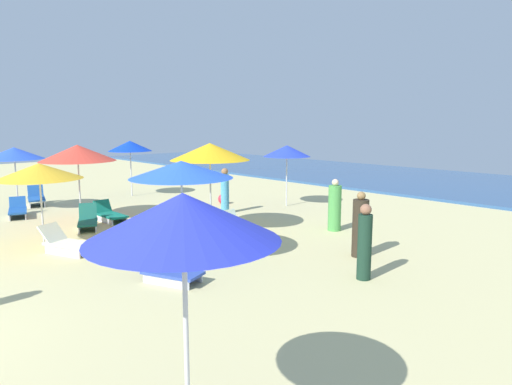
{
  "coord_description": "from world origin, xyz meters",
  "views": [
    {
      "loc": [
        8.91,
        0.55,
        3.37
      ],
      "look_at": [
        -2.28,
        11.12,
        0.94
      ],
      "focal_mm": 32.51,
      "sensor_mm": 36.0,
      "label": 1
    }
  ],
  "objects_px": {
    "umbrella_0": "(39,171)",
    "lounge_chair_2_0": "(18,210)",
    "lounge_chair_7_0": "(168,271)",
    "beach_ball_0": "(223,199)",
    "lounge_chair_7_1": "(148,241)",
    "beachgoer_4": "(335,207)",
    "umbrella_2": "(14,153)",
    "lounge_chair_6_0": "(205,233)",
    "umbrella_7": "(181,170)",
    "lounge_chair_6_1": "(240,228)",
    "beachgoer_0": "(365,244)",
    "umbrella_6": "(210,152)",
    "umbrella_4": "(77,153)",
    "beachgoer_1": "(360,227)",
    "umbrella_1": "(130,146)",
    "lounge_chair_2_1": "(36,198)",
    "lounge_chair_4_1": "(110,214)",
    "beachgoer_3": "(225,192)",
    "lounge_chair_4_0": "(88,221)",
    "umbrella_3": "(287,151)",
    "lounge_chair_0_0": "(67,243)",
    "umbrella_5": "(183,217)"
  },
  "relations": [
    {
      "from": "umbrella_0",
      "to": "lounge_chair_0_0",
      "type": "height_order",
      "value": "umbrella_0"
    },
    {
      "from": "umbrella_2",
      "to": "lounge_chair_6_0",
      "type": "distance_m",
      "value": 8.83
    },
    {
      "from": "umbrella_0",
      "to": "lounge_chair_2_0",
      "type": "xyz_separation_m",
      "value": [
        -4.45,
        0.65,
        -1.78
      ]
    },
    {
      "from": "umbrella_1",
      "to": "beachgoer_3",
      "type": "distance_m",
      "value": 6.03
    },
    {
      "from": "umbrella_2",
      "to": "umbrella_6",
      "type": "relative_size",
      "value": 0.88
    },
    {
      "from": "lounge_chair_2_1",
      "to": "beachgoer_4",
      "type": "relative_size",
      "value": 0.91
    },
    {
      "from": "lounge_chair_7_1",
      "to": "umbrella_4",
      "type": "bearing_deg",
      "value": 88.17
    },
    {
      "from": "beachgoer_0",
      "to": "umbrella_2",
      "type": "bearing_deg",
      "value": -42.04
    },
    {
      "from": "beachgoer_4",
      "to": "beach_ball_0",
      "type": "relative_size",
      "value": 4.01
    },
    {
      "from": "umbrella_3",
      "to": "beachgoer_4",
      "type": "distance_m",
      "value": 4.47
    },
    {
      "from": "umbrella_6",
      "to": "lounge_chair_6_1",
      "type": "height_order",
      "value": "umbrella_6"
    },
    {
      "from": "beachgoer_1",
      "to": "beachgoer_4",
      "type": "relative_size",
      "value": 1.03
    },
    {
      "from": "lounge_chair_4_0",
      "to": "beachgoer_1",
      "type": "relative_size",
      "value": 0.82
    },
    {
      "from": "lounge_chair_4_0",
      "to": "umbrella_7",
      "type": "height_order",
      "value": "umbrella_7"
    },
    {
      "from": "lounge_chair_6_0",
      "to": "lounge_chair_6_1",
      "type": "height_order",
      "value": "lounge_chair_6_1"
    },
    {
      "from": "umbrella_5",
      "to": "lounge_chair_6_0",
      "type": "bearing_deg",
      "value": 141.8
    },
    {
      "from": "lounge_chair_4_1",
      "to": "lounge_chair_4_0",
      "type": "bearing_deg",
      "value": -150.37
    },
    {
      "from": "umbrella_0",
      "to": "umbrella_5",
      "type": "xyz_separation_m",
      "value": [
        9.28,
        -1.8,
        0.46
      ]
    },
    {
      "from": "umbrella_4",
      "to": "umbrella_1",
      "type": "bearing_deg",
      "value": 132.74
    },
    {
      "from": "lounge_chair_6_1",
      "to": "lounge_chair_7_1",
      "type": "xyz_separation_m",
      "value": [
        -0.62,
        -2.64,
        -0.02
      ]
    },
    {
      "from": "lounge_chair_2_1",
      "to": "lounge_chair_4_1",
      "type": "xyz_separation_m",
      "value": [
        4.74,
        0.77,
        -0.05
      ]
    },
    {
      "from": "beachgoer_0",
      "to": "umbrella_7",
      "type": "bearing_deg",
      "value": -23.91
    },
    {
      "from": "lounge_chair_6_1",
      "to": "beachgoer_1",
      "type": "distance_m",
      "value": 3.62
    },
    {
      "from": "lounge_chair_2_0",
      "to": "beachgoer_4",
      "type": "bearing_deg",
      "value": -36.36
    },
    {
      "from": "umbrella_7",
      "to": "beachgoer_4",
      "type": "relative_size",
      "value": 1.53
    },
    {
      "from": "umbrella_7",
      "to": "beachgoer_3",
      "type": "height_order",
      "value": "umbrella_7"
    },
    {
      "from": "lounge_chair_7_0",
      "to": "beach_ball_0",
      "type": "height_order",
      "value": "lounge_chair_7_0"
    },
    {
      "from": "umbrella_0",
      "to": "beachgoer_4",
      "type": "distance_m",
      "value": 8.42
    },
    {
      "from": "lounge_chair_4_0",
      "to": "beachgoer_0",
      "type": "xyz_separation_m",
      "value": [
        8.48,
        2.33,
        0.52
      ]
    },
    {
      "from": "lounge_chair_0_0",
      "to": "beachgoer_4",
      "type": "height_order",
      "value": "beachgoer_4"
    },
    {
      "from": "umbrella_1",
      "to": "umbrella_6",
      "type": "bearing_deg",
      "value": -11.75
    },
    {
      "from": "umbrella_7",
      "to": "beachgoer_3",
      "type": "bearing_deg",
      "value": 130.83
    },
    {
      "from": "lounge_chair_6_1",
      "to": "beachgoer_0",
      "type": "xyz_separation_m",
      "value": [
        4.48,
        -0.43,
        0.51
      ]
    },
    {
      "from": "umbrella_4",
      "to": "lounge_chair_6_0",
      "type": "distance_m",
      "value": 5.6
    },
    {
      "from": "beachgoer_3",
      "to": "beachgoer_0",
      "type": "bearing_deg",
      "value": -47.21
    },
    {
      "from": "umbrella_0",
      "to": "lounge_chair_4_1",
      "type": "xyz_separation_m",
      "value": [
        -1.59,
        2.67,
        -1.78
      ]
    },
    {
      "from": "umbrella_3",
      "to": "beachgoer_4",
      "type": "height_order",
      "value": "umbrella_3"
    },
    {
      "from": "lounge_chair_7_0",
      "to": "lounge_chair_6_1",
      "type": "bearing_deg",
      "value": 4.18
    },
    {
      "from": "lounge_chair_6_1",
      "to": "beach_ball_0",
      "type": "bearing_deg",
      "value": 55.7
    },
    {
      "from": "lounge_chair_7_1",
      "to": "beachgoer_4",
      "type": "distance_m",
      "value": 5.68
    },
    {
      "from": "umbrella_4",
      "to": "beachgoer_1",
      "type": "relative_size",
      "value": 1.56
    },
    {
      "from": "umbrella_4",
      "to": "lounge_chair_7_0",
      "type": "distance_m",
      "value": 7.45
    },
    {
      "from": "umbrella_0",
      "to": "lounge_chair_7_0",
      "type": "height_order",
      "value": "umbrella_0"
    },
    {
      "from": "lounge_chair_2_1",
      "to": "beach_ball_0",
      "type": "relative_size",
      "value": 3.65
    },
    {
      "from": "lounge_chair_7_0",
      "to": "beachgoer_3",
      "type": "relative_size",
      "value": 0.88
    },
    {
      "from": "lounge_chair_2_1",
      "to": "lounge_chair_7_0",
      "type": "height_order",
      "value": "lounge_chair_2_1"
    },
    {
      "from": "umbrella_4",
      "to": "umbrella_6",
      "type": "relative_size",
      "value": 0.95
    },
    {
      "from": "lounge_chair_2_1",
      "to": "beachgoer_3",
      "type": "bearing_deg",
      "value": -39.12
    },
    {
      "from": "umbrella_2",
      "to": "lounge_chair_7_1",
      "type": "distance_m",
      "value": 8.22
    },
    {
      "from": "beachgoer_4",
      "to": "lounge_chair_6_1",
      "type": "bearing_deg",
      "value": 57.9
    }
  ]
}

